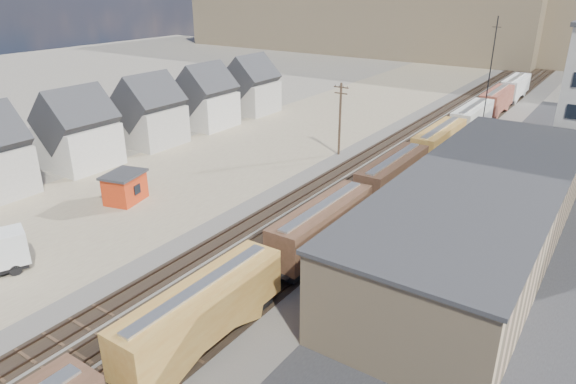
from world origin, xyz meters
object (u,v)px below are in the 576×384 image
Objects in this scene: maintenance_shed at (125,187)px; utility_pole_north at (340,118)px; freight_train at (418,156)px; parked_car_red at (448,373)px.

utility_pole_north is at bearing 67.47° from maintenance_shed.
utility_pole_north is at bearing 168.31° from freight_train.
utility_pole_north is (-12.30, 2.54, 2.50)m from freight_train.
utility_pole_north reaches higher than parked_car_red.
freight_train is at bearing -11.69° from utility_pole_north.
maintenance_shed is 38.87m from parked_car_red.
freight_train is at bearing 82.97° from parked_car_red.
utility_pole_north is at bearing 96.38° from parked_car_red.
freight_train is 34.43m from maintenance_shed.
maintenance_shed is at bearing 137.93° from parked_car_red.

